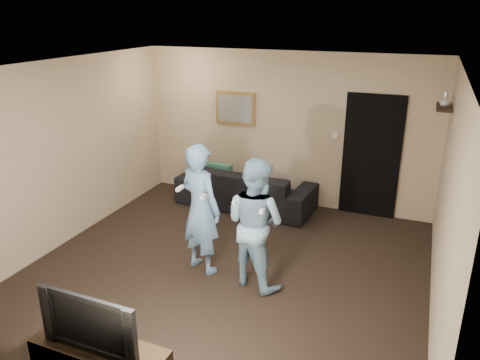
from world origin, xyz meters
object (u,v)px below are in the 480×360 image
at_px(sofa, 246,188).
at_px(wii_player_left, 201,209).
at_px(wii_player_right, 255,223).
at_px(television, 95,319).

height_order(sofa, wii_player_left, wii_player_left).
bearing_deg(wii_player_left, wii_player_right, -3.79).
xyz_separation_m(television, wii_player_left, (-0.10, 2.21, 0.10)).
distance_m(sofa, television, 4.39).
distance_m(television, wii_player_right, 2.26).
relative_size(wii_player_left, wii_player_right, 1.05).
relative_size(sofa, wii_player_left, 1.37).
distance_m(television, wii_player_left, 2.22).
bearing_deg(television, wii_player_left, 93.87).
bearing_deg(sofa, wii_player_right, 118.14).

